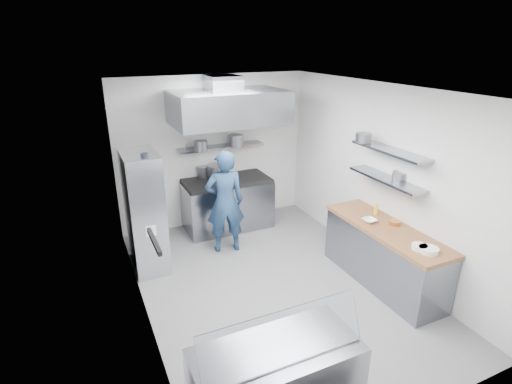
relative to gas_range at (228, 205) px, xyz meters
name	(u,v)px	position (x,y,z in m)	size (l,w,h in m)	color
floor	(273,285)	(-0.10, -2.10, -0.45)	(5.00, 5.00, 0.00)	slate
ceiling	(277,89)	(-0.10, -2.10, 2.35)	(5.00, 5.00, 0.00)	silver
wall_back	(214,152)	(-0.10, 0.40, 0.95)	(3.60, 0.02, 2.80)	white
wall_front	(416,299)	(-0.10, -4.60, 0.95)	(3.60, 0.02, 2.80)	white
wall_left	(138,220)	(-1.90, -2.10, 0.95)	(5.00, 0.02, 2.80)	white
wall_right	(380,178)	(1.70, -2.10, 0.95)	(5.00, 0.02, 2.80)	white
gas_range	(228,205)	(0.00, 0.00, 0.00)	(1.60, 0.80, 0.90)	gray
cooktop	(227,181)	(0.00, 0.00, 0.48)	(1.57, 0.78, 0.06)	black
stock_pot_left	(203,171)	(-0.33, 0.35, 0.61)	(0.26, 0.26, 0.20)	slate
stock_pot_mid	(217,171)	(-0.12, 0.20, 0.63)	(0.37, 0.37, 0.24)	slate
over_range_shelf	(221,147)	(0.00, 0.24, 1.07)	(1.60, 0.30, 0.04)	gray
shelf_pot_a	(201,146)	(-0.45, 0.06, 1.18)	(0.24, 0.24, 0.18)	slate
shelf_pot_b	(236,141)	(0.22, 0.06, 1.20)	(0.27, 0.27, 0.22)	slate
extractor_hood	(228,107)	(0.00, -0.18, 1.85)	(1.90, 1.15, 0.55)	gray
hood_duct	(223,83)	(0.00, 0.05, 2.23)	(0.55, 0.55, 0.24)	slate
red_firebox	(146,159)	(-1.35, 0.34, 0.97)	(0.22, 0.10, 0.26)	#B40E1C
chef	(225,202)	(-0.35, -0.82, 0.42)	(0.64, 0.42, 1.75)	navy
wire_rack	(145,211)	(-1.63, -0.77, 0.48)	(0.50, 0.90, 1.85)	silver
rack_bin_a	(150,229)	(-1.63, -1.14, 0.35)	(0.15, 0.18, 0.16)	white
rack_bin_b	(141,187)	(-1.63, -0.69, 0.85)	(0.14, 0.18, 0.16)	yellow
rack_jar	(145,160)	(-1.58, -1.00, 1.35)	(0.11, 0.11, 0.18)	black
knife_strip	(154,241)	(-1.88, -3.00, 1.10)	(0.04, 0.55, 0.05)	black
prep_counter_base	(383,257)	(1.38, -2.70, -0.03)	(0.62, 2.00, 0.84)	gray
prep_counter_top	(387,229)	(1.38, -2.70, 0.42)	(0.65, 2.04, 0.06)	#956239
plate_stack_a	(429,250)	(1.36, -3.46, 0.48)	(0.24, 0.24, 0.06)	white
plate_stack_b	(420,247)	(1.31, -3.36, 0.48)	(0.20, 0.20, 0.06)	white
copper_pan	(394,223)	(1.53, -2.67, 0.48)	(0.16, 0.16, 0.06)	#CC7E39
squeeze_bottle	(376,209)	(1.52, -2.29, 0.54)	(0.06, 0.06, 0.18)	yellow
mixing_bowl	(369,221)	(1.26, -2.46, 0.47)	(0.20, 0.20, 0.05)	white
wall_shelf_lower	(386,179)	(1.54, -2.40, 1.05)	(0.30, 1.30, 0.04)	gray
wall_shelf_upper	(390,151)	(1.54, -2.40, 1.47)	(0.30, 1.30, 0.04)	gray
shelf_pot_c	(400,175)	(1.69, -2.51, 1.12)	(0.22, 0.22, 0.10)	slate
shelf_pot_d	(363,138)	(1.45, -1.93, 1.56)	(0.23, 0.23, 0.14)	slate
display_glass	(284,338)	(-1.10, -4.22, 0.62)	(1.47, 0.02, 0.45)	silver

